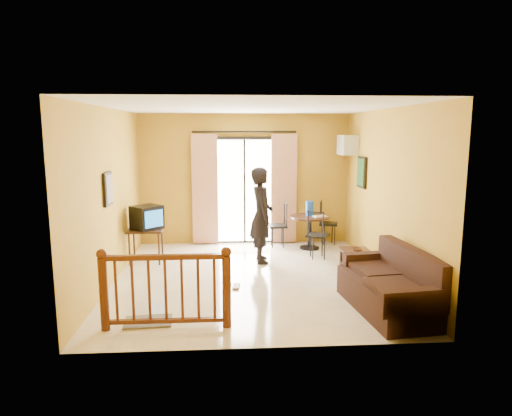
{
  "coord_description": "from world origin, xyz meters",
  "views": [
    {
      "loc": [
        -0.39,
        -7.33,
        2.43
      ],
      "look_at": [
        0.1,
        0.2,
        1.16
      ],
      "focal_mm": 32.0,
      "sensor_mm": 36.0,
      "label": 1
    }
  ],
  "objects": [
    {
      "name": "television",
      "position": [
        -1.87,
        1.07,
        0.86
      ],
      "size": [
        0.65,
        0.65,
        0.44
      ],
      "rotation": [
        0.0,
        0.0,
        0.78
      ],
      "color": "black",
      "rests_on": "tv_table"
    },
    {
      "name": "dining_table",
      "position": [
        1.34,
        1.88,
        0.55
      ],
      "size": [
        0.83,
        0.83,
        0.69
      ],
      "color": "black",
      "rests_on": "ground"
    },
    {
      "name": "dining_chairs",
      "position": [
        1.28,
        1.82,
        0.0
      ],
      "size": [
        1.59,
        1.61,
        0.95
      ],
      "color": "black",
      "rests_on": "ground"
    },
    {
      "name": "stair_balustrade",
      "position": [
        -1.15,
        -1.9,
        0.56
      ],
      "size": [
        1.63,
        0.13,
        1.04
      ],
      "color": "#471E0F",
      "rests_on": "ground"
    },
    {
      "name": "picture_left",
      "position": [
        -2.22,
        -0.2,
        1.55
      ],
      "size": [
        0.05,
        0.42,
        0.52
      ],
      "color": "black",
      "rests_on": "room_shell"
    },
    {
      "name": "sofa",
      "position": [
        1.86,
        -1.52,
        0.32
      ],
      "size": [
        1.03,
        1.91,
        0.87
      ],
      "rotation": [
        0.0,
        0.0,
        0.12
      ],
      "color": "black",
      "rests_on": "ground"
    },
    {
      "name": "doormat",
      "position": [
        -1.41,
        -1.7,
        0.01
      ],
      "size": [
        0.63,
        0.45,
        0.02
      ],
      "primitive_type": "cube",
      "rotation": [
        0.0,
        0.0,
        0.08
      ],
      "color": "#5E584B",
      "rests_on": "ground"
    },
    {
      "name": "ground",
      "position": [
        0.0,
        0.0,
        0.0
      ],
      "size": [
        5.0,
        5.0,
        0.0
      ],
      "primitive_type": "plane",
      "color": "beige",
      "rests_on": "ground"
    },
    {
      "name": "sandals",
      "position": [
        -0.32,
        -0.44,
        0.01
      ],
      "size": [
        0.27,
        0.26,
        0.03
      ],
      "color": "#55321D",
      "rests_on": "ground"
    },
    {
      "name": "bowl",
      "position": [
        1.85,
        0.16,
        0.42
      ],
      "size": [
        0.18,
        0.18,
        0.06
      ],
      "primitive_type": "imported",
      "rotation": [
        0.0,
        0.0,
        0.04
      ],
      "color": "#55321D",
      "rests_on": "coffee_table"
    },
    {
      "name": "room_shell",
      "position": [
        0.0,
        0.0,
        1.7
      ],
      "size": [
        5.0,
        5.0,
        5.0
      ],
      "color": "white",
      "rests_on": "ground"
    },
    {
      "name": "standing_person",
      "position": [
        0.26,
        0.98,
        0.89
      ],
      "size": [
        0.48,
        0.68,
        1.78
      ],
      "primitive_type": "imported",
      "rotation": [
        0.0,
        0.0,
        1.65
      ],
      "color": "black",
      "rests_on": "ground"
    },
    {
      "name": "botanical_print",
      "position": [
        2.22,
        1.3,
        1.65
      ],
      "size": [
        0.05,
        0.5,
        0.6
      ],
      "color": "black",
      "rests_on": "room_shell"
    },
    {
      "name": "balcony_door",
      "position": [
        0.0,
        2.43,
        1.19
      ],
      "size": [
        2.25,
        0.14,
        2.46
      ],
      "color": "black",
      "rests_on": "ground"
    },
    {
      "name": "tv_table",
      "position": [
        -1.9,
        1.08,
        0.56
      ],
      "size": [
        0.64,
        0.53,
        0.64
      ],
      "color": "black",
      "rests_on": "ground"
    },
    {
      "name": "air_conditioner",
      "position": [
        2.09,
        1.95,
        2.15
      ],
      "size": [
        0.31,
        0.6,
        0.4
      ],
      "color": "silver",
      "rests_on": "room_shell"
    },
    {
      "name": "serving_tray",
      "position": [
        1.52,
        1.78,
        0.7
      ],
      "size": [
        0.32,
        0.26,
        0.02
      ],
      "primitive_type": "cube",
      "rotation": [
        0.0,
        0.0,
        0.31
      ],
      "color": "beige",
      "rests_on": "dining_table"
    },
    {
      "name": "water_jug",
      "position": [
        1.33,
        1.91,
        0.85
      ],
      "size": [
        0.16,
        0.16,
        0.31
      ],
      "primitive_type": "cylinder",
      "color": "#1342B7",
      "rests_on": "dining_table"
    },
    {
      "name": "coffee_table",
      "position": [
        1.85,
        0.08,
        0.26
      ],
      "size": [
        0.49,
        0.87,
        0.39
      ],
      "color": "black",
      "rests_on": "ground"
    }
  ]
}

